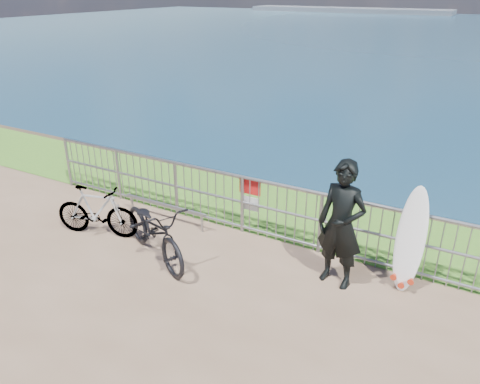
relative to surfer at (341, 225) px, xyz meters
The scene contains 8 objects.
grass_strip 2.58m from the surfer, 130.73° to the left, with size 120.00×120.00×0.00m, color #39731F.
seascape 153.52m from the surfer, 107.17° to the left, with size 260.00×260.00×5.00m.
railing 1.75m from the surfer, 155.36° to the left, with size 10.06×0.10×1.13m.
surfer is the anchor object (origin of this frame).
surfboard 1.04m from the surfer, 22.30° to the left, with size 0.44×0.40×1.63m.
bicycle_near 3.02m from the surfer, 164.04° to the right, with size 0.70×2.01×1.06m, color black.
bicycle_far 4.39m from the surfer, behind, with size 0.45×1.59×0.96m, color black.
bike_rack 3.62m from the surfer, behind, with size 1.88×0.05×0.39m.
Camera 1 is at (3.23, -5.14, 4.25)m, focal length 35.00 mm.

